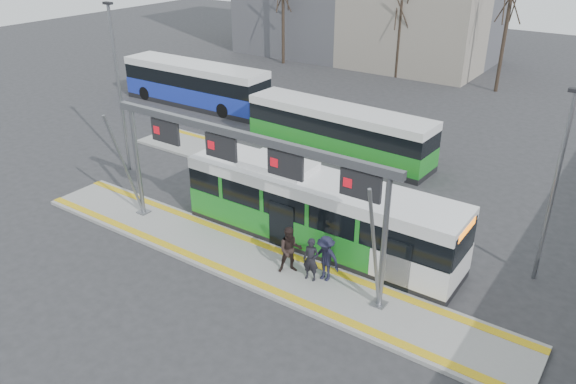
# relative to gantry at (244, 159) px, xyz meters

# --- Properties ---
(ground) EXTENTS (120.00, 120.00, 0.00)m
(ground) POSITION_rel_gantry_xyz_m (0.35, -0.25, -4.30)
(ground) COLOR #2D2D30
(ground) RESTS_ON ground
(platform_main) EXTENTS (22.00, 3.00, 0.15)m
(platform_main) POSITION_rel_gantry_xyz_m (0.35, -0.25, -4.22)
(platform_main) COLOR gray
(platform_main) RESTS_ON ground
(platform_second) EXTENTS (20.00, 3.00, 0.15)m
(platform_second) POSITION_rel_gantry_xyz_m (-3.65, 7.75, -4.22)
(platform_second) COLOR gray
(platform_second) RESTS_ON ground
(tactile_main) EXTENTS (22.00, 2.65, 0.02)m
(tactile_main) POSITION_rel_gantry_xyz_m (0.35, -0.25, -4.14)
(tactile_main) COLOR gold
(tactile_main) RESTS_ON platform_main
(tactile_second) EXTENTS (20.00, 0.35, 0.02)m
(tactile_second) POSITION_rel_gantry_xyz_m (-3.65, 8.90, -4.14)
(tactile_second) COLOR gold
(tactile_second) RESTS_ON platform_second
(gantry) EXTENTS (13.00, 1.68, 5.20)m
(gantry) POSITION_rel_gantry_xyz_m (0.00, 0.00, 0.00)
(gantry) COLOR slate
(gantry) RESTS_ON platform_main
(hero_bus) EXTENTS (12.01, 2.61, 3.30)m
(hero_bus) POSITION_rel_gantry_xyz_m (1.78, 2.48, -2.79)
(hero_bus) COLOR black
(hero_bus) RESTS_ON ground
(bg_bus_green) EXTENTS (11.39, 2.88, 2.83)m
(bg_bus_green) POSITION_rel_gantry_xyz_m (-2.61, 11.64, -2.90)
(bg_bus_green) COLOR black
(bg_bus_green) RESTS_ON ground
(bg_bus_blue) EXTENTS (11.75, 2.78, 3.06)m
(bg_bus_blue) POSITION_rel_gantry_xyz_m (-15.98, 14.05, -2.79)
(bg_bus_blue) COLOR black
(bg_bus_blue) RESTS_ON ground
(passenger_a) EXTENTS (0.68, 0.49, 1.71)m
(passenger_a) POSITION_rel_gantry_xyz_m (3.04, -0.02, -3.29)
(passenger_a) COLOR black
(passenger_a) RESTS_ON platform_main
(passenger_b) EXTENTS (1.16, 1.14, 1.89)m
(passenger_b) POSITION_rel_gantry_xyz_m (2.12, -0.03, -3.20)
(passenger_b) COLOR black
(passenger_b) RESTS_ON platform_main
(passenger_c) EXTENTS (1.20, 0.72, 1.82)m
(passenger_c) POSITION_rel_gantry_xyz_m (3.48, 0.28, -3.24)
(passenger_c) COLOR black
(passenger_c) RESTS_ON platform_main
(tree_left) EXTENTS (1.40, 1.40, 7.23)m
(tree_left) POSITION_rel_gantry_xyz_m (-7.38, 29.83, 1.18)
(tree_left) COLOR #382B21
(tree_left) RESTS_ON ground
(lamp_west) EXTENTS (0.50, 0.25, 8.75)m
(lamp_west) POSITION_rel_gantry_xyz_m (-10.83, 3.27, 0.32)
(lamp_west) COLOR slate
(lamp_west) RESTS_ON ground
(lamp_east) EXTENTS (0.50, 0.25, 7.38)m
(lamp_east) POSITION_rel_gantry_xyz_m (9.88, 5.07, -0.37)
(lamp_east) COLOR slate
(lamp_east) RESTS_ON ground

